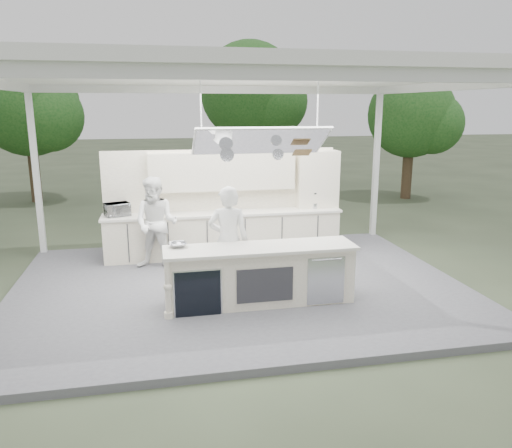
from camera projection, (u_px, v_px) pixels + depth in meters
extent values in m
plane|color=#485339|center=(239.00, 290.00, 9.08)|extent=(90.00, 90.00, 0.00)
cube|color=#5E5D62|center=(239.00, 287.00, 9.06)|extent=(8.00, 6.00, 0.12)
cube|color=white|center=(376.00, 166.00, 12.17)|extent=(0.12, 0.12, 3.70)
cube|color=white|center=(36.00, 174.00, 10.66)|extent=(0.12, 0.12, 3.70)
cube|color=white|center=(237.00, 74.00, 8.21)|extent=(8.20, 6.20, 0.16)
cube|color=white|center=(281.00, 73.00, 5.48)|extent=(8.00, 0.12, 0.16)
cube|color=white|center=(216.00, 90.00, 11.01)|extent=(8.00, 0.12, 0.16)
cube|color=white|center=(450.00, 86.00, 9.00)|extent=(0.12, 6.00, 0.16)
cube|color=white|center=(261.00, 141.00, 7.62)|extent=(2.00, 0.71, 0.43)
cube|color=white|center=(261.00, 141.00, 7.62)|extent=(2.06, 0.76, 0.46)
cylinder|color=white|center=(201.00, 109.00, 7.34)|extent=(0.02, 0.02, 0.95)
cylinder|color=white|center=(318.00, 109.00, 7.69)|extent=(0.02, 0.02, 0.95)
cylinder|color=silver|center=(227.00, 155.00, 7.72)|extent=(0.22, 0.14, 0.21)
cylinder|color=silver|center=(278.00, 154.00, 7.83)|extent=(0.18, 0.12, 0.18)
cube|color=olive|center=(302.00, 152.00, 7.92)|extent=(0.28, 0.18, 0.12)
cube|color=white|center=(260.00, 276.00, 8.13)|extent=(3.00, 0.70, 0.90)
cube|color=white|center=(260.00, 248.00, 8.02)|extent=(3.10, 0.78, 0.05)
cylinder|color=white|center=(168.00, 289.00, 7.50)|extent=(0.11, 0.11, 0.92)
cube|color=black|center=(198.00, 294.00, 7.60)|extent=(0.70, 0.04, 0.72)
cube|color=silver|center=(198.00, 294.00, 7.60)|extent=(0.74, 0.03, 0.72)
cube|color=#2C2C30|center=(265.00, 285.00, 7.79)|extent=(0.90, 0.02, 0.55)
cube|color=silver|center=(326.00, 281.00, 7.99)|extent=(0.62, 0.02, 0.78)
cube|color=white|center=(224.00, 234.00, 10.76)|extent=(5.00, 0.65, 0.90)
cube|color=white|center=(224.00, 213.00, 10.65)|extent=(5.08, 0.72, 0.05)
cube|color=white|center=(222.00, 201.00, 10.89)|extent=(5.00, 0.10, 2.25)
cube|color=white|center=(222.00, 171.00, 10.61)|extent=(3.10, 0.38, 0.80)
cube|color=white|center=(317.00, 180.00, 11.03)|extent=(0.90, 0.45, 1.30)
cube|color=olive|center=(317.00, 180.00, 11.03)|extent=(0.84, 0.40, 0.03)
cylinder|color=silver|center=(314.00, 206.00, 11.00)|extent=(0.20, 0.20, 0.12)
cylinder|color=black|center=(314.00, 198.00, 10.96)|extent=(0.17, 0.17, 0.20)
cylinder|color=black|center=(329.00, 205.00, 11.07)|extent=(0.16, 0.16, 0.10)
cone|color=black|center=(329.00, 198.00, 11.03)|extent=(0.14, 0.14, 0.24)
cylinder|color=#463923|center=(35.00, 172.00, 17.30)|extent=(0.36, 0.36, 2.10)
sphere|color=#396826|center=(28.00, 105.00, 16.78)|extent=(3.40, 3.40, 3.40)
sphere|color=#396826|center=(47.00, 116.00, 16.51)|extent=(2.38, 2.38, 2.38)
cylinder|color=#463923|center=(250.00, 157.00, 20.72)|extent=(0.36, 0.36, 2.45)
sphere|color=#396826|center=(250.00, 91.00, 20.12)|extent=(4.00, 4.00, 4.00)
sphere|color=#396826|center=(272.00, 101.00, 19.79)|extent=(2.80, 2.80, 2.80)
cylinder|color=#463923|center=(407.00, 172.00, 17.94)|extent=(0.36, 0.36, 1.92)
sphere|color=#396826|center=(411.00, 115.00, 17.48)|extent=(3.00, 3.00, 3.00)
sphere|color=#396826|center=(433.00, 124.00, 17.23)|extent=(2.10, 2.10, 2.10)
imported|color=white|center=(228.00, 241.00, 8.41)|extent=(0.75, 0.56, 1.87)
imported|color=white|center=(156.00, 223.00, 9.75)|extent=(1.08, 0.96, 1.83)
imported|color=#BABDC1|center=(117.00, 210.00, 10.21)|extent=(0.57, 0.48, 0.27)
imported|color=#B2B4B9|center=(178.00, 245.00, 7.97)|extent=(0.33, 0.33, 0.07)
imported|color=silver|center=(178.00, 245.00, 7.99)|extent=(0.23, 0.23, 0.07)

